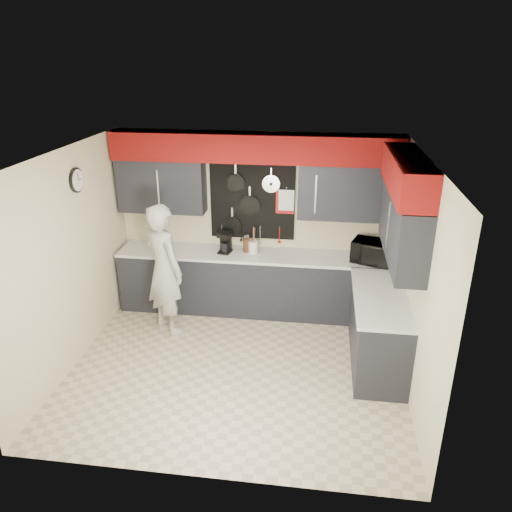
# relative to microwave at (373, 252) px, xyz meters

# --- Properties ---
(ground) EXTENTS (4.00, 4.00, 0.00)m
(ground) POSITION_rel_microwave_xyz_m (-1.67, -1.35, -1.07)
(ground) COLOR #C4B898
(ground) RESTS_ON ground
(back_wall_assembly) EXTENTS (4.00, 0.36, 2.60)m
(back_wall_assembly) POSITION_rel_microwave_xyz_m (-1.66, 0.25, 0.94)
(back_wall_assembly) COLOR beige
(back_wall_assembly) RESTS_ON ground
(right_wall_assembly) EXTENTS (0.36, 3.50, 2.60)m
(right_wall_assembly) POSITION_rel_microwave_xyz_m (0.19, -1.09, 0.87)
(right_wall_assembly) COLOR beige
(right_wall_assembly) RESTS_ON ground
(left_wall_assembly) EXTENTS (0.05, 3.50, 2.60)m
(left_wall_assembly) POSITION_rel_microwave_xyz_m (-3.66, -1.34, 0.26)
(left_wall_assembly) COLOR beige
(left_wall_assembly) RESTS_ON ground
(base_cabinets) EXTENTS (3.95, 2.20, 0.92)m
(base_cabinets) POSITION_rel_microwave_xyz_m (-1.17, -0.22, -0.62)
(base_cabinets) COLOR black
(base_cabinets) RESTS_ON ground
(microwave) EXTENTS (0.64, 0.53, 0.31)m
(microwave) POSITION_rel_microwave_xyz_m (0.00, 0.00, 0.00)
(microwave) COLOR black
(microwave) RESTS_ON base_cabinets
(knife_block) EXTENTS (0.12, 0.12, 0.20)m
(knife_block) POSITION_rel_microwave_xyz_m (-1.76, 0.14, -0.05)
(knife_block) COLOR #3E1D13
(knife_block) RESTS_ON base_cabinets
(utensil_crock) EXTENTS (0.13, 0.13, 0.17)m
(utensil_crock) POSITION_rel_microwave_xyz_m (-1.67, 0.12, -0.07)
(utensil_crock) COLOR white
(utensil_crock) RESTS_ON base_cabinets
(coffee_maker) EXTENTS (0.20, 0.23, 0.30)m
(coffee_maker) POSITION_rel_microwave_xyz_m (-2.07, 0.10, 0.00)
(coffee_maker) COLOR black
(coffee_maker) RESTS_ON base_cabinets
(person) EXTENTS (0.79, 0.76, 1.82)m
(person) POSITION_rel_microwave_xyz_m (-2.77, -0.59, -0.17)
(person) COLOR #BBBCB9
(person) RESTS_ON ground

